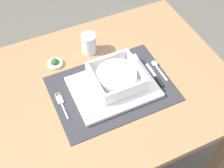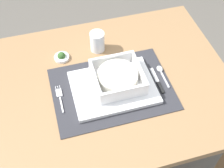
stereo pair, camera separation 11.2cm
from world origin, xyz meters
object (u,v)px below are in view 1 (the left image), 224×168
(porridge_bowl, at_px, (117,77))
(drinking_glass, at_px, (89,44))
(spoon, at_px, (156,66))
(condiment_saucer, at_px, (55,63))
(dining_table, at_px, (112,98))
(butter_knife, at_px, (155,76))
(fork, at_px, (61,103))

(porridge_bowl, xyz_separation_m, drinking_glass, (-0.03, 0.21, -0.01))
(spoon, height_order, condiment_saucer, condiment_saucer)
(spoon, bearing_deg, drinking_glass, 137.03)
(dining_table, distance_m, condiment_saucer, 0.27)
(porridge_bowl, height_order, spoon, porridge_bowl)
(drinking_glass, distance_m, condiment_saucer, 0.16)
(porridge_bowl, bearing_deg, dining_table, 124.74)
(butter_knife, bearing_deg, porridge_bowl, 163.59)
(fork, relative_size, butter_knife, 0.98)
(fork, height_order, condiment_saucer, condiment_saucer)
(butter_knife, bearing_deg, condiment_saucer, 141.17)
(spoon, height_order, butter_knife, spoon)
(dining_table, bearing_deg, porridge_bowl, -55.26)
(porridge_bowl, distance_m, drinking_glass, 0.21)
(condiment_saucer, bearing_deg, fork, -101.66)
(dining_table, distance_m, drinking_glass, 0.24)
(fork, height_order, spoon, spoon)
(dining_table, height_order, condiment_saucer, condiment_saucer)
(spoon, relative_size, condiment_saucer, 1.85)
(dining_table, height_order, fork, fork)
(drinking_glass, xyz_separation_m, condiment_saucer, (-0.16, -0.01, -0.03))
(fork, relative_size, drinking_glass, 1.46)
(fork, height_order, butter_knife, butter_knife)
(condiment_saucer, bearing_deg, porridge_bowl, -47.37)
(butter_knife, bearing_deg, spoon, 52.58)
(dining_table, distance_m, porridge_bowl, 0.15)
(drinking_glass, relative_size, condiment_saucer, 1.41)
(butter_knife, xyz_separation_m, drinking_glass, (-0.18, 0.24, 0.03))
(dining_table, distance_m, fork, 0.24)
(spoon, xyz_separation_m, drinking_glass, (-0.21, 0.20, 0.03))
(butter_knife, relative_size, condiment_saucer, 2.11)
(porridge_bowl, xyz_separation_m, condiment_saucer, (-0.18, 0.20, -0.03))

